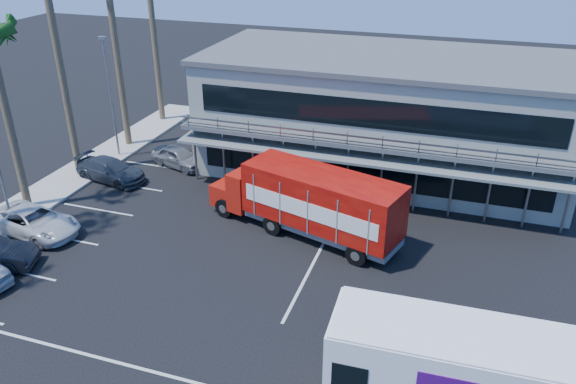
% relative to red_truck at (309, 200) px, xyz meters
% --- Properties ---
extents(ground, '(120.00, 120.00, 0.00)m').
position_rel_red_truck_xyz_m(ground, '(-1.02, -5.21, -1.97)').
color(ground, black).
rests_on(ground, ground).
extents(building, '(22.40, 12.00, 7.30)m').
position_rel_red_truck_xyz_m(building, '(1.98, 9.73, 1.68)').
color(building, gray).
rests_on(building, ground).
extents(curb_strip, '(3.00, 32.00, 0.16)m').
position_rel_red_truck_xyz_m(curb_strip, '(-16.02, 0.79, -1.89)').
color(curb_strip, '#A5A399').
rests_on(curb_strip, ground).
extents(light_pole_far, '(0.50, 0.25, 8.09)m').
position_rel_red_truck_xyz_m(light_pole_far, '(-15.22, 5.79, 2.53)').
color(light_pole_far, gray).
rests_on(light_pole_far, ground).
extents(red_truck, '(10.90, 5.37, 3.58)m').
position_rel_red_truck_xyz_m(red_truck, '(0.00, 0.00, 0.00)').
color(red_truck, '#AC180D').
rests_on(red_truck, ground).
extents(white_van, '(7.88, 2.94, 3.81)m').
position_rel_red_truck_xyz_m(white_van, '(7.67, -10.21, 0.05)').
color(white_van, white).
rests_on(white_van, ground).
extents(parked_car_c, '(5.40, 3.14, 1.41)m').
position_rel_red_truck_xyz_m(parked_car_c, '(-13.52, -4.41, -1.26)').
color(parked_car_c, silver).
rests_on(parked_car_c, ground).
extents(parked_car_d, '(4.98, 2.72, 1.37)m').
position_rel_red_truck_xyz_m(parked_car_d, '(-13.52, 2.39, -1.29)').
color(parked_car_d, '#2B3139').
rests_on(parked_car_d, ground).
extents(parked_car_e, '(4.26, 2.71, 1.35)m').
position_rel_red_truck_xyz_m(parked_car_e, '(-10.52, 5.59, -1.29)').
color(parked_car_e, slate).
rests_on(parked_car_e, ground).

